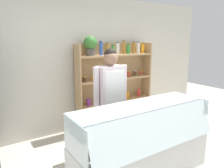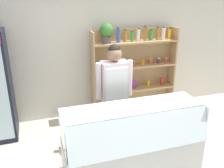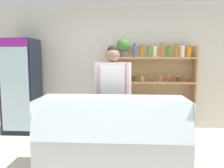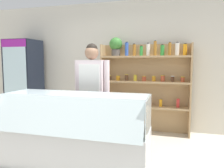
{
  "view_description": "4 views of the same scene",
  "coord_description": "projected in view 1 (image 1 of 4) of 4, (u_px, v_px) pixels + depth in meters",
  "views": [
    {
      "loc": [
        -1.89,
        -2.01,
        1.88
      ],
      "look_at": [
        -0.24,
        0.5,
        1.25
      ],
      "focal_mm": 35.0,
      "sensor_mm": 36.0,
      "label": 1
    },
    {
      "loc": [
        -1.24,
        -2.73,
        2.52
      ],
      "look_at": [
        -0.12,
        0.75,
        1.11
      ],
      "focal_mm": 40.0,
      "sensor_mm": 36.0,
      "label": 2
    },
    {
      "loc": [
        0.13,
        -2.75,
        1.53
      ],
      "look_at": [
        -0.08,
        0.81,
        1.11
      ],
      "focal_mm": 35.0,
      "sensor_mm": 36.0,
      "label": 3
    },
    {
      "loc": [
        1.22,
        -2.57,
        1.44
      ],
      "look_at": [
        0.31,
        0.69,
        1.09
      ],
      "focal_mm": 35.0,
      "sensor_mm": 36.0,
      "label": 4
    }
  ],
  "objects": [
    {
      "name": "shop_clerk",
      "position": [
        111.0,
        93.0,
        3.45
      ],
      "size": [
        0.61,
        0.25,
        1.73
      ],
      "color": "#2D2D38",
      "rests_on": "ground"
    },
    {
      "name": "shelving_unit",
      "position": [
        112.0,
        77.0,
        4.63
      ],
      "size": [
        1.77,
        0.29,
        1.92
      ],
      "color": "tan",
      "rests_on": "ground"
    },
    {
      "name": "deli_display_case",
      "position": [
        141.0,
        154.0,
        3.01
      ],
      "size": [
        1.98,
        0.73,
        1.01
      ],
      "color": "silver",
      "rests_on": "ground"
    },
    {
      "name": "back_wall",
      "position": [
        80.0,
        65.0,
        4.45
      ],
      "size": [
        6.8,
        0.1,
        2.7
      ],
      "primitive_type": "cube",
      "color": "beige",
      "rests_on": "ground"
    }
  ]
}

